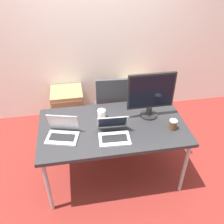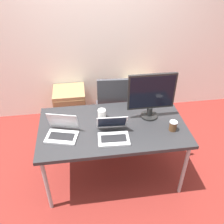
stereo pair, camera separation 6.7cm
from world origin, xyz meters
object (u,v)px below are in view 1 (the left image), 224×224
coffee_cup_white (102,114)px  coffee_cup_brown (173,125)px  mouse (123,123)px  office_chair (112,115)px  laptop_right (63,132)px  monitor (151,94)px  cabinet_right (136,100)px  cabinet_left (68,106)px  laptop_left (114,133)px

coffee_cup_white → coffee_cup_brown: coffee_cup_brown is taller
mouse → coffee_cup_brown: coffee_cup_brown is taller
coffee_cup_white → coffee_cup_brown: bearing=-23.8°
office_chair → laptop_right: (-0.65, -0.78, 0.43)m
laptop_right → mouse: bearing=7.7°
laptop_right → monitor: size_ratio=0.67×
office_chair → cabinet_right: (0.48, 0.49, -0.11)m
cabinet_left → laptop_right: laptop_right is taller
office_chair → laptop_left: bearing=-98.8°
cabinet_right → coffee_cup_white: coffee_cup_white is taller
monitor → office_chair: bearing=118.1°
monitor → mouse: (-0.32, -0.10, -0.27)m
laptop_right → coffee_cup_brown: (1.15, -0.08, 0.01)m
monitor → cabinet_right: bearing=81.6°
coffee_cup_white → mouse: bearing=-34.0°
cabinet_left → laptop_right: (-0.04, -1.28, 0.54)m
office_chair → laptop_left: size_ratio=3.25×
cabinet_left → cabinet_right: bearing=0.0°
office_chair → coffee_cup_white: (-0.22, -0.55, 0.44)m
cabinet_right → laptop_right: (-1.13, -1.28, 0.54)m
cabinet_left → laptop_right: 1.39m
cabinet_left → coffee_cup_white: (0.40, -1.04, 0.55)m
office_chair → laptop_left: 0.99m
laptop_left → coffee_cup_brown: (0.64, 0.02, 0.01)m
cabinet_left → mouse: bearing=-62.7°
laptop_right → coffee_cup_white: bearing=28.3°
laptop_right → monitor: 1.01m
mouse → coffee_cup_brown: 0.53m
laptop_right → mouse: (0.65, 0.09, -0.03)m
laptop_left → laptop_right: (-0.51, 0.10, 0.00)m
cabinet_left → monitor: 1.63m
coffee_cup_white → laptop_left: bearing=-76.5°
laptop_left → mouse: (0.14, 0.19, -0.03)m
monitor → mouse: bearing=-162.7°
monitor → coffee_cup_brown: bearing=-56.0°
cabinet_right → laptop_right: 1.79m
mouse → coffee_cup_white: (-0.22, 0.15, 0.04)m
cabinet_right → monitor: (-0.16, -1.09, 0.78)m
cabinet_right → laptop_right: bearing=-131.5°
office_chair → cabinet_left: office_chair is taller
cabinet_left → monitor: bearing=-49.5°
coffee_cup_white → cabinet_right: bearing=56.3°
laptop_left → coffee_cup_brown: bearing=1.4°
laptop_left → mouse: laptop_left is taller
cabinet_right → cabinet_left: bearing=180.0°
office_chair → laptop_left: office_chair is taller
monitor → cabinet_left: bearing=130.5°
cabinet_right → coffee_cup_brown: size_ratio=4.96×
mouse → coffee_cup_brown: (0.50, -0.17, 0.04)m
monitor → coffee_cup_brown: monitor is taller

